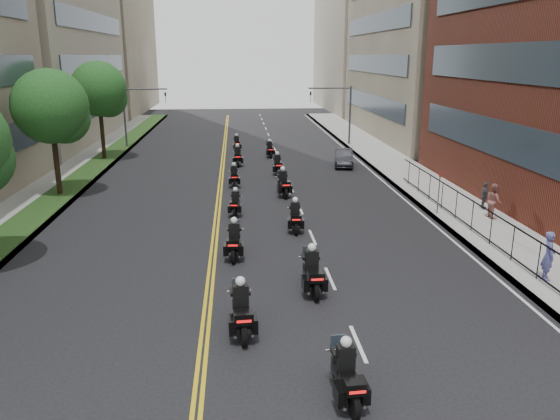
# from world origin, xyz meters

# --- Properties ---
(sidewalk_right) EXTENTS (4.00, 90.00, 0.15)m
(sidewalk_right) POSITION_xyz_m (12.00, 25.00, 0.07)
(sidewalk_right) COLOR gray
(sidewalk_right) RESTS_ON ground
(sidewalk_left) EXTENTS (4.00, 90.00, 0.15)m
(sidewalk_left) POSITION_xyz_m (-12.00, 25.00, 0.07)
(sidewalk_left) COLOR gray
(sidewalk_left) RESTS_ON ground
(grass_strip) EXTENTS (2.00, 90.00, 0.04)m
(grass_strip) POSITION_xyz_m (-11.20, 25.00, 0.17)
(grass_strip) COLOR #1C3E16
(grass_strip) RESTS_ON sidewalk_left
(building_right_far) EXTENTS (15.00, 28.00, 26.00)m
(building_right_far) POSITION_xyz_m (21.50, 78.00, 13.00)
(building_right_far) COLOR #A49484
(building_right_far) RESTS_ON ground
(building_left_far) EXTENTS (16.00, 28.00, 26.00)m
(building_left_far) POSITION_xyz_m (-22.00, 78.00, 13.00)
(building_left_far) COLOR #7C6E5A
(building_left_far) RESTS_ON ground
(iron_fence) EXTENTS (0.05, 28.00, 1.50)m
(iron_fence) POSITION_xyz_m (11.00, 12.00, 0.90)
(iron_fence) COLOR black
(iron_fence) RESTS_ON sidewalk_right
(street_trees) EXTENTS (4.40, 38.40, 7.98)m
(street_trees) POSITION_xyz_m (-11.05, 18.61, 5.13)
(street_trees) COLOR #2E2214
(street_trees) RESTS_ON ground
(traffic_signal_right) EXTENTS (4.09, 0.20, 5.60)m
(traffic_signal_right) POSITION_xyz_m (9.54, 42.00, 3.70)
(traffic_signal_right) COLOR #3F3F44
(traffic_signal_right) RESTS_ON ground
(traffic_signal_left) EXTENTS (4.09, 0.20, 5.60)m
(traffic_signal_left) POSITION_xyz_m (-9.54, 42.00, 3.70)
(traffic_signal_left) COLOR #3F3F44
(traffic_signal_left) RESTS_ON ground
(motorcycle_1) EXTENTS (0.60, 2.31, 1.71)m
(motorcycle_1) POSITION_xyz_m (2.28, 2.28, 0.67)
(motorcycle_1) COLOR black
(motorcycle_1) RESTS_ON ground
(motorcycle_2) EXTENTS (0.64, 2.50, 1.84)m
(motorcycle_2) POSITION_xyz_m (-0.29, 5.95, 0.73)
(motorcycle_2) COLOR black
(motorcycle_2) RESTS_ON ground
(motorcycle_3) EXTENTS (0.58, 2.48, 1.83)m
(motorcycle_3) POSITION_xyz_m (2.32, 8.83, 0.72)
(motorcycle_3) COLOR black
(motorcycle_3) RESTS_ON ground
(motorcycle_4) EXTENTS (0.59, 2.39, 1.76)m
(motorcycle_4) POSITION_xyz_m (-0.51, 12.64, 0.70)
(motorcycle_4) COLOR black
(motorcycle_4) RESTS_ON ground
(motorcycle_5) EXTENTS (0.56, 2.28, 1.68)m
(motorcycle_5) POSITION_xyz_m (2.49, 16.10, 0.66)
(motorcycle_5) COLOR black
(motorcycle_5) RESTS_ON ground
(motorcycle_6) EXTENTS (0.56, 2.07, 1.53)m
(motorcycle_6) POSITION_xyz_m (-0.45, 19.12, 0.60)
(motorcycle_6) COLOR black
(motorcycle_6) RESTS_ON ground
(motorcycle_7) EXTENTS (0.68, 2.47, 1.82)m
(motorcycle_7) POSITION_xyz_m (2.49, 23.03, 0.72)
(motorcycle_7) COLOR black
(motorcycle_7) RESTS_ON ground
(motorcycle_8) EXTENTS (0.50, 2.16, 1.59)m
(motorcycle_8) POSITION_xyz_m (-0.52, 25.83, 0.63)
(motorcycle_8) COLOR black
(motorcycle_8) RESTS_ON ground
(motorcycle_9) EXTENTS (0.52, 2.25, 1.66)m
(motorcycle_9) POSITION_xyz_m (2.62, 29.38, 0.66)
(motorcycle_9) COLOR black
(motorcycle_9) RESTS_ON ground
(motorcycle_10) EXTENTS (0.54, 2.34, 1.73)m
(motorcycle_10) POSITION_xyz_m (-0.24, 32.87, 0.68)
(motorcycle_10) COLOR black
(motorcycle_10) RESTS_ON ground
(motorcycle_11) EXTENTS (0.55, 2.10, 1.55)m
(motorcycle_11) POSITION_xyz_m (2.50, 36.36, 0.61)
(motorcycle_11) COLOR black
(motorcycle_11) RESTS_ON ground
(motorcycle_12) EXTENTS (0.57, 2.11, 1.55)m
(motorcycle_12) POSITION_xyz_m (-0.28, 39.81, 0.61)
(motorcycle_12) COLOR black
(motorcycle_12) RESTS_ON ground
(parked_sedan) EXTENTS (2.02, 4.14, 1.31)m
(parked_sedan) POSITION_xyz_m (8.03, 32.10, 0.65)
(parked_sedan) COLOR black
(parked_sedan) RESTS_ON ground
(pedestrian_a) EXTENTS (0.62, 0.79, 1.90)m
(pedestrian_a) POSITION_xyz_m (11.33, 8.94, 1.10)
(pedestrian_a) COLOR #4D4F8D
(pedestrian_a) RESTS_ON sidewalk_right
(pedestrian_b) EXTENTS (0.71, 0.90, 1.81)m
(pedestrian_b) POSITION_xyz_m (13.03, 17.05, 1.06)
(pedestrian_b) COLOR #975952
(pedestrian_b) RESTS_ON sidewalk_right
(pedestrian_c) EXTENTS (0.53, 0.94, 1.52)m
(pedestrian_c) POSITION_xyz_m (13.28, 18.67, 0.91)
(pedestrian_c) COLOR #44454C
(pedestrian_c) RESTS_ON sidewalk_right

